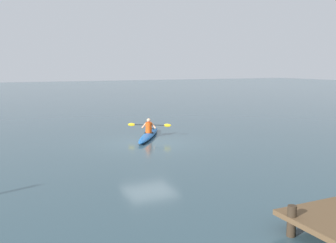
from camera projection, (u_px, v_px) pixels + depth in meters
name	position (u px, v px, depth m)	size (l,w,h in m)	color
ground_plane	(149.00, 143.00, 18.37)	(160.00, 160.00, 0.00)	#334C56
kayak	(149.00, 135.00, 19.91)	(2.96, 4.15, 0.25)	#1959A5
kayaker	(149.00, 126.00, 19.90)	(2.00, 1.32, 0.78)	#E04C14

